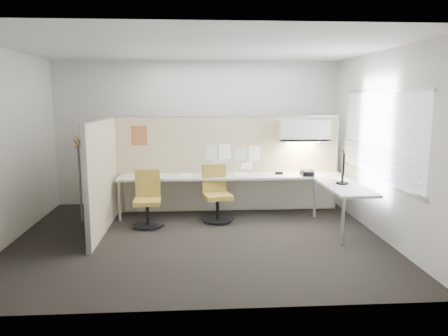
{
  "coord_description": "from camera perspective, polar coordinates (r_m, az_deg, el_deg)",
  "views": [
    {
      "loc": [
        -0.05,
        -6.35,
        2.12
      ],
      "look_at": [
        0.43,
        0.8,
        0.94
      ],
      "focal_mm": 35.0,
      "sensor_mm": 36.0,
      "label": 1
    }
  ],
  "objects": [
    {
      "name": "ceiling",
      "position": [
        6.39,
        -3.49,
        15.49
      ],
      "size": [
        5.5,
        4.5,
        0.01
      ],
      "primitive_type": "cube",
      "color": "white",
      "rests_on": "wall_back"
    },
    {
      "name": "chair_right",
      "position": [
        7.47,
        -1.0,
        -3.6
      ],
      "size": [
        0.53,
        0.55,
        0.95
      ],
      "rotation": [
        0.0,
        0.0,
        0.22
      ],
      "color": "black",
      "rests_on": "floor"
    },
    {
      "name": "wall_front",
      "position": [
        4.17,
        -3.08,
        -0.62
      ],
      "size": [
        5.5,
        0.02,
        2.8
      ],
      "primitive_type": "cube",
      "color": "beige",
      "rests_on": "ground"
    },
    {
      "name": "overhead_bin",
      "position": [
        8.01,
        10.3,
        4.84
      ],
      "size": [
        0.9,
        0.36,
        0.38
      ],
      "primitive_type": "cube",
      "color": "beige",
      "rests_on": "partition_back"
    },
    {
      "name": "coat_hook",
      "position": [
        6.09,
        -18.39,
        2.28
      ],
      "size": [
        0.18,
        0.44,
        1.32
      ],
      "color": "silver",
      "rests_on": "partition_left"
    },
    {
      "name": "wall_back",
      "position": [
        8.63,
        -3.51,
        4.56
      ],
      "size": [
        5.5,
        0.02,
        2.8
      ],
      "primitive_type": "cube",
      "color": "beige",
      "rests_on": "ground"
    },
    {
      "name": "chair_left",
      "position": [
        7.29,
        -9.96,
        -4.23
      ],
      "size": [
        0.48,
        0.48,
        0.91
      ],
      "rotation": [
        0.0,
        0.0,
        0.02
      ],
      "color": "black",
      "rests_on": "floor"
    },
    {
      "name": "paper_stack_4",
      "position": [
        7.56,
        15.02,
        -1.47
      ],
      "size": [
        0.31,
        0.36,
        0.02
      ],
      "primitive_type": "cube",
      "rotation": [
        0.0,
        0.0,
        0.31
      ],
      "color": "white",
      "rests_on": "desk"
    },
    {
      "name": "partition_left",
      "position": [
        7.11,
        -15.54,
        -1.07
      ],
      "size": [
        0.06,
        2.2,
        1.75
      ],
      "primitive_type": "cube",
      "color": "#C3B287",
      "rests_on": "floor"
    },
    {
      "name": "paper_stack_1",
      "position": [
        7.72,
        -5.14,
        -0.98
      ],
      "size": [
        0.3,
        0.35,
        0.02
      ],
      "primitive_type": "cube",
      "rotation": [
        0.0,
        0.0,
        -0.26
      ],
      "color": "white",
      "rests_on": "desk"
    },
    {
      "name": "pinned_papers",
      "position": [
        8.02,
        1.05,
        1.57
      ],
      "size": [
        1.01,
        0.0,
        0.47
      ],
      "color": "#8CBF8C",
      "rests_on": "partition_back"
    },
    {
      "name": "phone",
      "position": [
        7.83,
        10.85,
        -0.65
      ],
      "size": [
        0.22,
        0.21,
        0.12
      ],
      "rotation": [
        0.0,
        0.0,
        -0.07
      ],
      "color": "black",
      "rests_on": "desk"
    },
    {
      "name": "paper_stack_0",
      "position": [
        7.78,
        -9.15,
        -0.97
      ],
      "size": [
        0.24,
        0.31,
        0.02
      ],
      "primitive_type": "cube",
      "rotation": [
        0.0,
        0.0,
        0.04
      ],
      "color": "white",
      "rests_on": "desk"
    },
    {
      "name": "paper_stack_3",
      "position": [
        7.8,
        2.21,
        -0.86
      ],
      "size": [
        0.24,
        0.31,
        0.01
      ],
      "primitive_type": "cube",
      "rotation": [
        0.0,
        0.0,
        0.04
      ],
      "color": "white",
      "rests_on": "desk"
    },
    {
      "name": "poster",
      "position": [
        8.01,
        -11.03,
        4.17
      ],
      "size": [
        0.28,
        0.0,
        0.35
      ],
      "primitive_type": "cube",
      "color": "orange",
      "rests_on": "partition_back"
    },
    {
      "name": "paper_stack_2",
      "position": [
        7.7,
        -1.26,
        -0.9
      ],
      "size": [
        0.27,
        0.33,
        0.04
      ],
      "primitive_type": "cube",
      "rotation": [
        0.0,
        0.0,
        0.13
      ],
      "color": "white",
      "rests_on": "desk"
    },
    {
      "name": "stapler",
      "position": [
        7.89,
        7.19,
        -0.68
      ],
      "size": [
        0.14,
        0.04,
        0.05
      ],
      "primitive_type": "cube",
      "rotation": [
        0.0,
        0.0,
        -0.01
      ],
      "color": "black",
      "rests_on": "desk"
    },
    {
      "name": "desk",
      "position": [
        7.69,
        3.56,
        -2.04
      ],
      "size": [
        4.0,
        2.07,
        0.73
      ],
      "color": "beige",
      "rests_on": "floor"
    },
    {
      "name": "wall_right",
      "position": [
        6.98,
        19.86,
        2.88
      ],
      "size": [
        0.02,
        4.5,
        2.8
      ],
      "primitive_type": "cube",
      "color": "beige",
      "rests_on": "ground"
    },
    {
      "name": "partition_back",
      "position": [
        8.07,
        0.47,
        0.48
      ],
      "size": [
        4.1,
        0.06,
        1.75
      ],
      "primitive_type": "cube",
      "color": "#C3B287",
      "rests_on": "floor"
    },
    {
      "name": "tape_dispenser",
      "position": [
        7.97,
        10.25,
        -0.62
      ],
      "size": [
        0.11,
        0.09,
        0.06
      ],
      "primitive_type": "cube",
      "rotation": [
        0.0,
        0.0,
        -0.32
      ],
      "color": "black",
      "rests_on": "desk"
    },
    {
      "name": "floor",
      "position": [
        6.7,
        -3.25,
        -9.16
      ],
      "size": [
        5.5,
        4.5,
        0.01
      ],
      "primitive_type": "cube",
      "color": "black",
      "rests_on": "ground"
    },
    {
      "name": "wall_left",
      "position": [
        6.94,
        -26.74,
        2.4
      ],
      "size": [
        0.02,
        4.5,
        2.8
      ],
      "primitive_type": "cube",
      "color": "beige",
      "rests_on": "ground"
    },
    {
      "name": "monitor",
      "position": [
        7.19,
        15.28,
        0.28
      ],
      "size": [
        0.2,
        0.48,
        0.51
      ],
      "rotation": [
        0.0,
        0.0,
        1.28
      ],
      "color": "black",
      "rests_on": "desk"
    },
    {
      "name": "task_light_strip",
      "position": [
        8.03,
        10.26,
        3.34
      ],
      "size": [
        0.6,
        0.06,
        0.02
      ],
      "primitive_type": "cube",
      "color": "#FFEABF",
      "rests_on": "overhead_bin"
    },
    {
      "name": "window_pane",
      "position": [
        6.96,
        19.74,
        4.11
      ],
      "size": [
        0.01,
        2.8,
        1.3
      ],
      "primitive_type": "cube",
      "color": "#95A0AE",
      "rests_on": "wall_right"
    }
  ]
}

